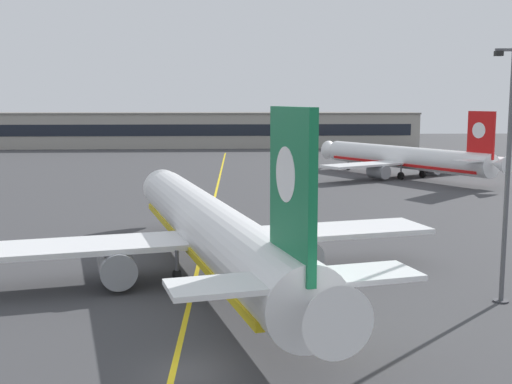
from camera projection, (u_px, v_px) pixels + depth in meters
The scene contains 7 objects.
ground_plane at pixel (189, 374), 28.72m from camera, with size 400.00×400.00×0.00m, color #3D3D3F.
taxiway_centreline at pixel (206, 234), 58.39m from camera, with size 0.30×180.00×0.01m, color yellow.
airliner_foreground at pixel (211, 230), 43.28m from camera, with size 32.21×40.96×11.65m.
airliner_background at pixel (404, 158), 100.36m from camera, with size 26.91×33.49×10.40m.
apron_lamp_post at pixel (508, 173), 37.83m from camera, with size 2.24×0.90×14.87m.
safety_cone_by_nose_gear at pixel (219, 230), 58.93m from camera, with size 0.44×0.44×0.55m.
terminal_building at pixel (187, 130), 164.62m from camera, with size 116.00×12.40×8.73m.
Camera 1 is at (1.52, -27.43, 11.94)m, focal length 45.87 mm.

